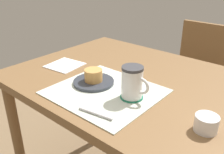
% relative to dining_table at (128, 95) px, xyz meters
% --- Properties ---
extents(dining_table, '(1.01, 0.79, 0.76)m').
position_rel_dining_table_xyz_m(dining_table, '(0.00, 0.00, 0.00)').
color(dining_table, brown).
rests_on(dining_table, ground_plane).
extents(wooden_chair, '(0.42, 0.42, 0.84)m').
position_rel_dining_table_xyz_m(wooden_chair, '(0.02, 0.76, -0.19)').
color(wooden_chair, brown).
rests_on(wooden_chair, ground_plane).
extents(placemat, '(0.39, 0.36, 0.00)m').
position_rel_dining_table_xyz_m(placemat, '(0.02, -0.17, 0.10)').
color(placemat, silver).
rests_on(placemat, dining_table).
extents(pastry_plate, '(0.17, 0.17, 0.01)m').
position_rel_dining_table_xyz_m(pastry_plate, '(-0.07, -0.15, 0.10)').
color(pastry_plate, '#333842').
rests_on(pastry_plate, placemat).
extents(pastry, '(0.07, 0.07, 0.05)m').
position_rel_dining_table_xyz_m(pastry, '(-0.07, -0.15, 0.13)').
color(pastry, tan).
rests_on(pastry, pastry_plate).
extents(coffee_coaster, '(0.08, 0.08, 0.00)m').
position_rel_dining_table_xyz_m(coffee_coaster, '(0.12, -0.15, 0.10)').
color(coffee_coaster, '#196B4C').
rests_on(coffee_coaster, placemat).
extents(coffee_mug, '(0.11, 0.08, 0.12)m').
position_rel_dining_table_xyz_m(coffee_mug, '(0.12, -0.15, 0.16)').
color(coffee_mug, white).
rests_on(coffee_mug, coffee_coaster).
extents(teaspoon, '(0.13, 0.03, 0.01)m').
position_rel_dining_table_xyz_m(teaspoon, '(0.10, -0.32, 0.10)').
color(teaspoon, silver).
rests_on(teaspoon, placemat).
extents(paper_napkin, '(0.17, 0.17, 0.00)m').
position_rel_dining_table_xyz_m(paper_napkin, '(-0.31, -0.10, 0.10)').
color(paper_napkin, white).
rests_on(paper_napkin, dining_table).
extents(sugar_bowl, '(0.07, 0.07, 0.05)m').
position_rel_dining_table_xyz_m(sugar_bowl, '(0.40, -0.16, 0.12)').
color(sugar_bowl, white).
rests_on(sugar_bowl, dining_table).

